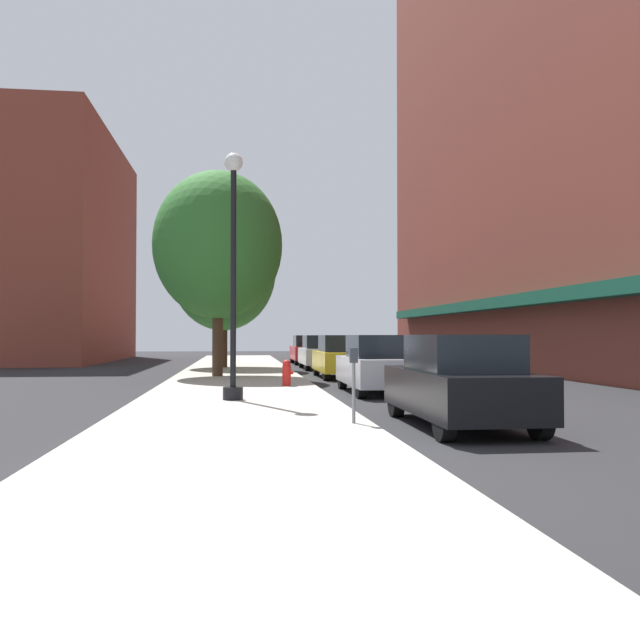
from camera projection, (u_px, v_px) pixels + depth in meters
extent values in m
plane|color=#232326|center=(341.00, 378.00, 25.90)|extent=(90.00, 90.00, 0.00)
cube|color=#A8A399|center=(238.00, 376.00, 26.42)|extent=(4.80, 50.00, 0.12)
cube|color=brown|center=(559.00, 78.00, 31.51)|extent=(6.00, 40.00, 27.65)
cube|color=#144C38|center=(492.00, 304.00, 30.86)|extent=(0.90, 34.00, 0.50)
cube|color=brown|center=(67.00, 250.00, 43.13)|extent=(6.00, 18.00, 14.34)
cube|color=#144C38|center=(12.00, 313.00, 42.63)|extent=(0.90, 15.30, 0.50)
cylinder|color=black|center=(233.00, 393.00, 15.87)|extent=(0.48, 0.48, 0.30)
cylinder|color=black|center=(233.00, 278.00, 15.93)|extent=(0.14, 0.14, 5.20)
sphere|color=silver|center=(234.00, 162.00, 15.99)|extent=(0.44, 0.44, 0.44)
cylinder|color=red|center=(287.00, 376.00, 20.24)|extent=(0.26, 0.26, 0.62)
sphere|color=red|center=(287.00, 364.00, 20.25)|extent=(0.24, 0.24, 0.24)
cylinder|color=red|center=(291.00, 373.00, 20.26)|extent=(0.12, 0.10, 0.10)
cylinder|color=slate|center=(354.00, 393.00, 11.64)|extent=(0.06, 0.06, 1.05)
cube|color=#33383D|center=(354.00, 355.00, 11.65)|extent=(0.14, 0.09, 0.26)
cylinder|color=#422D1E|center=(223.00, 338.00, 32.09)|extent=(0.40, 0.40, 2.77)
ellipsoid|color=#387F33|center=(223.00, 270.00, 32.16)|extent=(5.05, 5.05, 5.80)
cylinder|color=#422D1E|center=(218.00, 334.00, 25.21)|extent=(0.40, 0.40, 3.14)
ellipsoid|color=#2D6B28|center=(218.00, 245.00, 25.29)|extent=(4.87, 4.87, 5.60)
cylinder|color=black|center=(396.00, 401.00, 13.51)|extent=(0.22, 0.64, 0.64)
cylinder|color=black|center=(470.00, 400.00, 13.69)|extent=(0.22, 0.64, 0.64)
cylinder|color=black|center=(444.00, 421.00, 10.33)|extent=(0.22, 0.64, 0.64)
cylinder|color=black|center=(540.00, 420.00, 10.52)|extent=(0.22, 0.64, 0.64)
cube|color=black|center=(459.00, 391.00, 12.02)|extent=(1.80, 4.30, 0.76)
cube|color=black|center=(462.00, 353.00, 11.89)|extent=(1.56, 2.20, 0.64)
cylinder|color=black|center=(342.00, 379.00, 20.56)|extent=(0.22, 0.64, 0.64)
cylinder|color=black|center=(392.00, 378.00, 20.75)|extent=(0.22, 0.64, 0.64)
cylinder|color=black|center=(361.00, 386.00, 17.38)|extent=(0.22, 0.64, 0.64)
cylinder|color=black|center=(419.00, 386.00, 17.57)|extent=(0.22, 0.64, 0.64)
cube|color=#B2B2BA|center=(378.00, 371.00, 19.07)|extent=(1.80, 4.30, 0.76)
cube|color=black|center=(379.00, 346.00, 18.94)|extent=(1.56, 2.20, 0.64)
cylinder|color=black|center=(316.00, 368.00, 27.51)|extent=(0.22, 0.64, 0.64)
cylinder|color=black|center=(354.00, 367.00, 27.69)|extent=(0.22, 0.64, 0.64)
cylinder|color=black|center=(326.00, 372.00, 24.33)|extent=(0.22, 0.64, 0.64)
cylinder|color=black|center=(368.00, 372.00, 24.52)|extent=(0.22, 0.64, 0.64)
cube|color=gold|center=(341.00, 361.00, 26.02)|extent=(1.80, 4.30, 0.76)
cube|color=black|center=(341.00, 343.00, 25.89)|extent=(1.56, 2.20, 0.64)
cylinder|color=black|center=(301.00, 361.00, 34.23)|extent=(0.22, 0.64, 0.64)
cylinder|color=black|center=(331.00, 361.00, 34.42)|extent=(0.22, 0.64, 0.64)
cylinder|color=black|center=(308.00, 364.00, 31.06)|extent=(0.22, 0.64, 0.64)
cylinder|color=black|center=(341.00, 364.00, 31.24)|extent=(0.22, 0.64, 0.64)
cube|color=silver|center=(320.00, 356.00, 32.75)|extent=(1.80, 4.30, 0.76)
cube|color=black|center=(320.00, 342.00, 32.61)|extent=(1.56, 2.20, 0.64)
cylinder|color=black|center=(292.00, 358.00, 40.14)|extent=(0.22, 0.64, 0.64)
cylinder|color=black|center=(318.00, 357.00, 40.33)|extent=(0.22, 0.64, 0.64)
cylinder|color=black|center=(297.00, 359.00, 36.97)|extent=(0.22, 0.64, 0.64)
cylinder|color=black|center=(325.00, 359.00, 37.15)|extent=(0.22, 0.64, 0.64)
cube|color=red|center=(308.00, 353.00, 38.65)|extent=(1.80, 4.30, 0.76)
cube|color=black|center=(308.00, 341.00, 38.52)|extent=(1.56, 2.20, 0.64)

